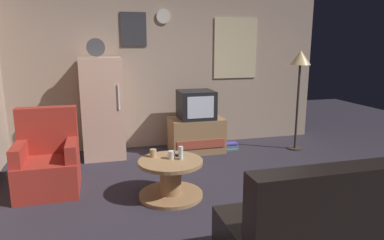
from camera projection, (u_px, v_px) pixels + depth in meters
The scene contains 14 objects.
ground_plane at pixel (217, 206), 3.73m from camera, with size 12.00×12.00×0.00m, color #2D2833.
wall_with_art at pixel (170, 70), 5.77m from camera, with size 5.20×0.12×2.53m.
fridge at pixel (103, 108), 5.22m from camera, with size 0.60×0.62×1.77m.
tv_stand at pixel (196, 135), 5.56m from camera, with size 0.84×0.53×0.54m.
crt_tv at pixel (196, 105), 5.45m from camera, with size 0.54×0.51×0.44m.
standing_lamp at pixel (300, 65), 5.46m from camera, with size 0.32×0.32×1.59m.
coffee_table at pixel (171, 178), 3.92m from camera, with size 0.72×0.72×0.43m.
wine_glass at pixel (181, 153), 3.88m from camera, with size 0.05×0.05×0.15m, color silver.
mug_ceramic_white at pixel (172, 155), 3.91m from camera, with size 0.08×0.08×0.09m, color silver.
mug_ceramic_tan at pixel (153, 153), 3.98m from camera, with size 0.08×0.08×0.09m, color tan.
remote_control at pixel (175, 155), 4.01m from camera, with size 0.15×0.04×0.02m, color black.
armchair at pixel (48, 163), 4.07m from camera, with size 0.68×0.68×0.96m.
couch at pixel (339, 231), 2.63m from camera, with size 1.70×0.80×0.92m.
book_stack at pixel (231, 146), 5.69m from camera, with size 0.22×0.14×0.12m.
Camera 1 is at (-1.16, -3.25, 1.69)m, focal length 32.69 mm.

